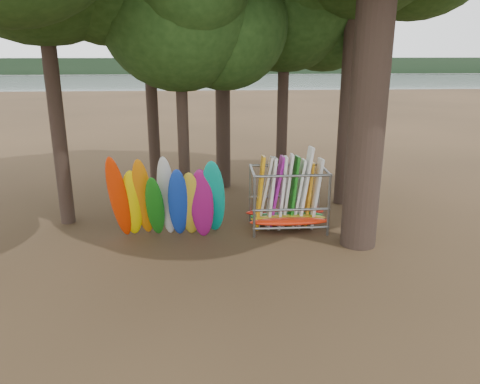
{
  "coord_description": "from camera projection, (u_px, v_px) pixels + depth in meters",
  "views": [
    {
      "loc": [
        -0.39,
        -13.82,
        6.1
      ],
      "look_at": [
        0.67,
        1.5,
        1.4
      ],
      "focal_mm": 35.0,
      "sensor_mm": 36.0,
      "label": 1
    }
  ],
  "objects": [
    {
      "name": "oak_5",
      "position": [
        179.0,
        9.0,
        15.95
      ],
      "size": [
        6.43,
        6.43,
        10.23
      ],
      "color": "black",
      "rests_on": "ground"
    },
    {
      "name": "kayak_row",
      "position": [
        168.0,
        202.0,
        15.22
      ],
      "size": [
        3.86,
        1.82,
        3.17
      ],
      "color": "red",
      "rests_on": "ground"
    },
    {
      "name": "ground",
      "position": [
        223.0,
        248.0,
        14.99
      ],
      "size": [
        120.0,
        120.0,
        0.0
      ],
      "primitive_type": "plane",
      "color": "#47331E",
      "rests_on": "ground"
    },
    {
      "name": "far_shore",
      "position": [
        208.0,
        66.0,
        119.34
      ],
      "size": [
        160.0,
        4.0,
        4.0
      ],
      "primitive_type": "cube",
      "color": "black",
      "rests_on": "ground"
    },
    {
      "name": "storage_rack",
      "position": [
        288.0,
        200.0,
        16.37
      ],
      "size": [
        2.88,
        1.56,
        2.92
      ],
      "color": "slate",
      "rests_on": "ground"
    },
    {
      "name": "lake",
      "position": [
        210.0,
        90.0,
        72.23
      ],
      "size": [
        160.0,
        160.0,
        0.0
      ],
      "primitive_type": "plane",
      "color": "gray",
      "rests_on": "ground"
    }
  ]
}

